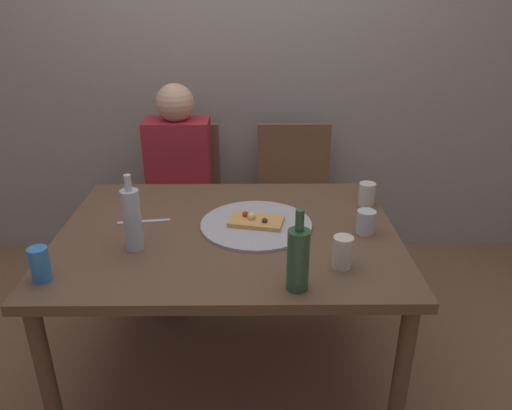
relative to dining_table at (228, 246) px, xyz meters
name	(u,v)px	position (x,y,z in m)	size (l,w,h in m)	color
ground_plane	(232,367)	(0.00, 0.00, -0.65)	(8.00, 8.00, 0.00)	brown
back_wall	(235,49)	(0.00, 1.24, 0.65)	(6.00, 0.10, 2.60)	gray
dining_table	(228,246)	(0.00, 0.00, 0.00)	(1.38, 1.03, 0.72)	brown
pizza_tray	(256,224)	(0.12, 0.04, 0.08)	(0.47, 0.47, 0.01)	#ADADB2
pizza_slice_last	(256,221)	(0.11, 0.04, 0.10)	(0.24, 0.17, 0.05)	tan
wine_bottle	(298,258)	(0.25, -0.42, 0.19)	(0.07, 0.07, 0.29)	#2D5133
beer_bottle	(132,219)	(-0.35, -0.15, 0.20)	(0.07, 0.07, 0.30)	#B2BCC1
tumbler_near	(342,252)	(0.42, -0.29, 0.13)	(0.07, 0.07, 0.12)	beige
tumbler_far	(367,194)	(0.62, 0.25, 0.13)	(0.07, 0.07, 0.10)	beige
wine_glass	(366,222)	(0.56, -0.02, 0.12)	(0.08, 0.08, 0.10)	#B7C6BC
soda_can	(40,264)	(-0.61, -0.36, 0.13)	(0.07, 0.07, 0.12)	#337AC1
table_knife	(144,222)	(-0.36, 0.08, 0.08)	(0.22, 0.02, 0.01)	#B7B7BC
chair_left	(183,192)	(-0.32, 0.92, -0.14)	(0.44, 0.44, 0.90)	brown
chair_right	(294,192)	(0.35, 0.92, -0.14)	(0.44, 0.44, 0.90)	brown
guest_in_sweater	(178,181)	(-0.32, 0.76, -0.01)	(0.36, 0.56, 1.17)	maroon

